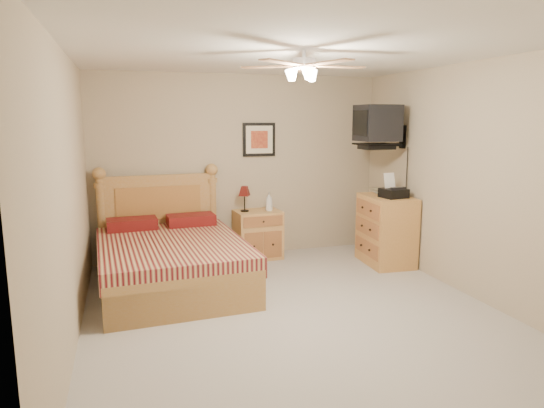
{
  "coord_description": "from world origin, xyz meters",
  "views": [
    {
      "loc": [
        -1.55,
        -4.28,
        1.91
      ],
      "look_at": [
        0.05,
        0.9,
        0.95
      ],
      "focal_mm": 32.0,
      "sensor_mm": 36.0,
      "label": 1
    }
  ],
  "objects": [
    {
      "name": "magazine_upper",
      "position": [
        1.71,
        1.53,
        0.95
      ],
      "size": [
        0.24,
        0.31,
        0.02
      ],
      "primitive_type": "imported",
      "rotation": [
        0.0,
        0.0,
        0.08
      ],
      "color": "gray",
      "rests_on": "magazine_lower"
    },
    {
      "name": "lotion_bottle",
      "position": [
        0.33,
        1.96,
        0.79
      ],
      "size": [
        0.11,
        0.11,
        0.26
      ],
      "primitive_type": "imported",
      "rotation": [
        0.0,
        0.0,
        -0.15
      ],
      "color": "silver",
      "rests_on": "nightstand"
    },
    {
      "name": "ceiling_fan",
      "position": [
        0.0,
        -0.2,
        2.36
      ],
      "size": [
        1.14,
        1.14,
        0.28
      ],
      "primitive_type": null,
      "color": "white",
      "rests_on": "ceiling"
    },
    {
      "name": "nightstand",
      "position": [
        0.18,
        2.0,
        0.33
      ],
      "size": [
        0.63,
        0.49,
        0.66
      ],
      "primitive_type": "cube",
      "rotation": [
        0.0,
        0.0,
        0.05
      ],
      "color": "tan",
      "rests_on": "ground"
    },
    {
      "name": "framed_picture",
      "position": [
        0.27,
        2.23,
        1.62
      ],
      "size": [
        0.46,
        0.04,
        0.46
      ],
      "primitive_type": "cube",
      "color": "black",
      "rests_on": "wall_back"
    },
    {
      "name": "wall_left",
      "position": [
        -2.0,
        0.0,
        1.25
      ],
      "size": [
        0.04,
        4.5,
        2.5
      ],
      "primitive_type": "cube",
      "color": "tan",
      "rests_on": "ground"
    },
    {
      "name": "wall_right",
      "position": [
        2.0,
        0.0,
        1.25
      ],
      "size": [
        0.04,
        4.5,
        2.5
      ],
      "primitive_type": "cube",
      "color": "tan",
      "rests_on": "ground"
    },
    {
      "name": "wall_back",
      "position": [
        0.0,
        2.25,
        1.25
      ],
      "size": [
        4.0,
        0.04,
        2.5
      ],
      "primitive_type": "cube",
      "color": "tan",
      "rests_on": "ground"
    },
    {
      "name": "dresser",
      "position": [
        1.73,
        1.24,
        0.46
      ],
      "size": [
        0.58,
        0.8,
        0.91
      ],
      "primitive_type": "cube",
      "rotation": [
        0.0,
        0.0,
        -0.06
      ],
      "color": "#B98540",
      "rests_on": "ground"
    },
    {
      "name": "wall_tv",
      "position": [
        1.75,
        1.34,
        1.81
      ],
      "size": [
        0.56,
        0.46,
        0.58
      ],
      "primitive_type": null,
      "color": "black",
      "rests_on": "wall_right"
    },
    {
      "name": "fax_machine",
      "position": [
        1.73,
        1.1,
        1.06
      ],
      "size": [
        0.33,
        0.34,
        0.31
      ],
      "primitive_type": null,
      "rotation": [
        0.0,
        0.0,
        0.13
      ],
      "color": "black",
      "rests_on": "dresser"
    },
    {
      "name": "bed",
      "position": [
        -1.07,
        1.12,
        0.66
      ],
      "size": [
        1.65,
        2.11,
        1.32
      ],
      "primitive_type": null,
      "rotation": [
        0.0,
        0.0,
        0.05
      ],
      "color": "#B47D36",
      "rests_on": "ground"
    },
    {
      "name": "floor",
      "position": [
        0.0,
        0.0,
        0.0
      ],
      "size": [
        4.5,
        4.5,
        0.0
      ],
      "primitive_type": "plane",
      "color": "#A9A299",
      "rests_on": "ground"
    },
    {
      "name": "ceiling",
      "position": [
        0.0,
        0.0,
        2.5
      ],
      "size": [
        4.0,
        4.5,
        0.04
      ],
      "primitive_type": "cube",
      "color": "white",
      "rests_on": "ground"
    },
    {
      "name": "magazine_lower",
      "position": [
        1.69,
        1.53,
        0.92
      ],
      "size": [
        0.25,
        0.31,
        0.03
      ],
      "primitive_type": "imported",
      "rotation": [
        0.0,
        0.0,
        -0.2
      ],
      "color": "#B0A68D",
      "rests_on": "dresser"
    },
    {
      "name": "table_lamp",
      "position": [
        0.0,
        2.02,
        0.83
      ],
      "size": [
        0.23,
        0.23,
        0.35
      ],
      "primitive_type": null,
      "rotation": [
        0.0,
        0.0,
        0.29
      ],
      "color": "#54110E",
      "rests_on": "nightstand"
    },
    {
      "name": "wall_front",
      "position": [
        0.0,
        -2.25,
        1.25
      ],
      "size": [
        4.0,
        0.04,
        2.5
      ],
      "primitive_type": "cube",
      "color": "tan",
      "rests_on": "ground"
    }
  ]
}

